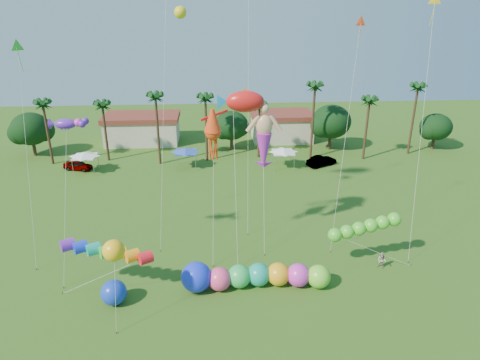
{
  "coord_description": "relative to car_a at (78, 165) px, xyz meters",
  "views": [
    {
      "loc": [
        -2.16,
        -21.76,
        22.17
      ],
      "look_at": [
        0.0,
        10.0,
        9.0
      ],
      "focal_mm": 32.0,
      "sensor_mm": 36.0,
      "label": 1
    }
  ],
  "objects": [
    {
      "name": "car_b",
      "position": [
        35.3,
        -0.75,
        0.06
      ],
      "size": [
        4.84,
        3.6,
        1.52
      ],
      "primitive_type": "imported",
      "rotation": [
        0.0,
        0.0,
        2.06
      ],
      "color": "#4C4C54",
      "rests_on": "ground"
    },
    {
      "name": "merman_kite",
      "position": [
        24.1,
        -21.31,
        9.71
      ],
      "size": [
        2.71,
        4.1,
        13.34
      ],
      "color": "tan",
      "rests_on": "ground"
    },
    {
      "name": "fish_kite",
      "position": [
        22.34,
        -21.28,
        13.41
      ],
      "size": [
        5.25,
        6.25,
        15.18
      ],
      "color": "red",
      "rests_on": "ground"
    },
    {
      "name": "lobster_kite",
      "position": [
        7.36,
        -23.9,
        12.33
      ],
      "size": [
        3.49,
        5.66,
        13.65
      ],
      "color": "#5F24B7",
      "rests_on": "ground"
    },
    {
      "name": "rainbow_tube",
      "position": [
        11.97,
        -29.61,
        2.87
      ],
      "size": [
        8.99,
        3.47,
        4.08
      ],
      "color": "red",
      "rests_on": "ground"
    },
    {
      "name": "green_worm",
      "position": [
        29.95,
        -26.49,
        2.51
      ],
      "size": [
        10.63,
        1.45,
        3.97
      ],
      "color": "#4DCA2D",
      "rests_on": "ground"
    },
    {
      "name": "tent_row",
      "position": [
        15.48,
        -0.81,
        2.05
      ],
      "size": [
        31.0,
        4.0,
        0.6
      ],
      "color": "white",
      "rests_on": "ground"
    },
    {
      "name": "blue_ball",
      "position": [
        11.23,
        -30.48,
        0.32
      ],
      "size": [
        2.05,
        2.05,
        2.05
      ],
      "primitive_type": "sphere",
      "color": "blue",
      "rests_on": "ground"
    },
    {
      "name": "caterpillar_inflatable",
      "position": [
        22.22,
        -29.1,
        0.37
      ],
      "size": [
        12.49,
        2.68,
        2.55
      ],
      "rotation": [
        0.0,
        0.0,
        -0.01
      ],
      "color": "#FF4383",
      "rests_on": "ground"
    },
    {
      "name": "buildings_row",
      "position": [
        18.39,
        12.86,
        1.3
      ],
      "size": [
        35.0,
        7.0,
        4.0
      ],
      "color": "beige",
      "rests_on": "ground"
    },
    {
      "name": "spectator_b",
      "position": [
        34.26,
        -27.14,
        0.09
      ],
      "size": [
        0.98,
        0.95,
        1.59
      ],
      "primitive_type": "imported",
      "rotation": [
        0.0,
        0.0,
        -0.68
      ],
      "color": "#AE9A91",
      "rests_on": "ground"
    },
    {
      "name": "delta_kite_red",
      "position": [
        32.27,
        -20.77,
        19.51
      ],
      "size": [
        2.54,
        3.78,
        21.25
      ],
      "color": "#F4491B",
      "rests_on": "ground"
    },
    {
      "name": "car_a",
      "position": [
        0.0,
        0.0,
        0.0
      ],
      "size": [
        4.42,
        2.78,
        1.4
      ],
      "primitive_type": "imported",
      "rotation": [
        0.0,
        0.0,
        1.28
      ],
      "color": "#4C4C54",
      "rests_on": "ground"
    },
    {
      "name": "delta_kite_green",
      "position": [
        3.8,
        -21.83,
        17.93
      ],
      "size": [
        1.12,
        4.11,
        19.56
      ],
      "color": "green",
      "rests_on": "ground"
    },
    {
      "name": "squid_kite",
      "position": [
        19.4,
        -22.49,
        10.95
      ],
      "size": [
        2.07,
        4.49,
        13.86
      ],
      "color": "red",
      "rests_on": "ground"
    },
    {
      "name": "orange_ball_kite",
      "position": [
        12.3,
        -32.87,
        5.61
      ],
      "size": [
        1.71,
        1.98,
        7.1
      ],
      "color": "yellow",
      "rests_on": "ground"
    },
    {
      "name": "delta_kite_yellow",
      "position": [
        37.83,
        -22.21,
        21.29
      ],
      "size": [
        1.37,
        4.58,
        23.04
      ],
      "color": "yellow",
      "rests_on": "ground"
    },
    {
      "name": "tree_line",
      "position": [
        25.05,
        6.85,
        3.57
      ],
      "size": [
        69.46,
        8.91,
        11.0
      ],
      "color": "#3A2819",
      "rests_on": "ground"
    }
  ]
}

